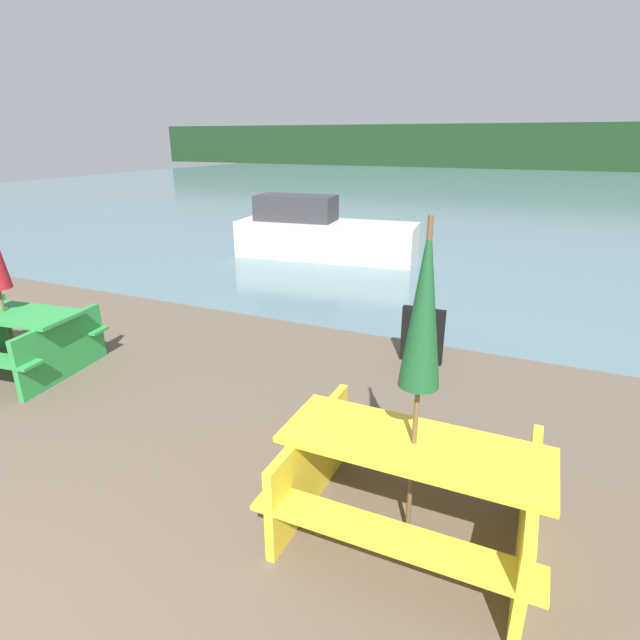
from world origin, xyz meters
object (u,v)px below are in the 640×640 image
Objects in this scene: umbrella_darkgreen at (424,308)px; boat at (321,234)px; picnic_table_yellow at (411,479)px; signboard at (422,335)px; picnic_table_green at (9,334)px.

umbrella_darkgreen is 9.30m from boat.
picnic_table_yellow is at bearing -68.07° from boat.
signboard is at bearing 101.73° from umbrella_darkgreen.
picnic_table_green reaches higher than picnic_table_yellow.
picnic_table_green reaches higher than signboard.
boat is at bearing 82.54° from picnic_table_green.
picnic_table_yellow is at bearing -7.44° from picnic_table_green.
picnic_table_green is 0.45× the size of boat.
picnic_table_green is at bearing -103.74° from boat.
umbrella_darkgreen is 3.16× the size of signboard.
boat is 6.31m from signboard.
umbrella_darkgreen is (0.00, -0.00, 1.31)m from picnic_table_yellow.
picnic_table_yellow is 3.10m from signboard.
signboard is at bearing 26.45° from picnic_table_green.
boat is at bearing 118.21° from umbrella_darkgreen.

